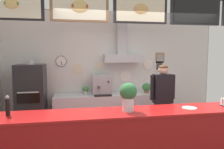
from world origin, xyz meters
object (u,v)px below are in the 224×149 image
Objects in this scene: potted_thyme at (147,87)px; pepper_grinder at (8,106)px; shop_worker at (162,102)px; espresso_machine at (102,85)px; condiment_plate at (189,108)px; potted_rosemary at (85,90)px; basil_vase at (128,96)px; pizza_oven at (32,101)px.

pepper_grinder reaches higher than potted_thyme.
shop_worker is 2.84m from pepper_grinder.
espresso_machine is 2.29× the size of condiment_plate.
condiment_plate is (1.44, -2.22, 0.04)m from potted_rosemary.
condiment_plate is at bearing -0.77° from basil_vase.
shop_worker is at bearing 87.54° from condiment_plate.
espresso_machine is 0.41m from potted_rosemary.
pizza_oven reaches higher than potted_thyme.
pizza_oven is at bearing 91.70° from pepper_grinder.
espresso_machine is (1.59, 0.17, 0.30)m from pizza_oven.
espresso_machine is at bearing -46.35° from shop_worker.
shop_worker is at bearing -37.09° from potted_rosemary.
potted_thyme is at bearing -1.63° from potted_rosemary.
potted_thyme is at bearing -94.33° from shop_worker.
potted_thyme is 1.15× the size of condiment_plate.
shop_worker is at bearing 47.25° from basil_vase.
basil_vase is at bearing -2.75° from pepper_grinder.
potted_thyme is 2.42m from basil_vase.
basil_vase is (-1.05, -2.17, 0.25)m from potted_thyme.
pepper_grinder is at bearing -88.30° from pizza_oven.
potted_thyme is (1.15, 0.01, -0.10)m from espresso_machine.
pizza_oven reaches higher than condiment_plate.
condiment_plate is (1.06, -2.18, -0.07)m from espresso_machine.
potted_rosemary is 1.53m from potted_thyme.
pizza_oven is 4.24× the size of basil_vase.
potted_rosemary is 2.43m from pepper_grinder.
espresso_machine is at bearing -7.19° from potted_rosemary.
basil_vase reaches higher than espresso_machine.
condiment_plate is at bearing -2.02° from pepper_grinder.
shop_worker reaches higher than basil_vase.
espresso_machine is at bearing -179.74° from potted_thyme.
shop_worker is 6.13× the size of pepper_grinder.
potted_thyme is at bearing 37.90° from pepper_grinder.
shop_worker is 7.77× the size of potted_rosemary.
pepper_grinder is at bearing -142.10° from potted_thyme.
potted_thyme is (2.74, 0.17, 0.20)m from pizza_oven.
pizza_oven is at bearing 142.85° from condiment_plate.
potted_thyme reaches higher than condiment_plate.
potted_rosemary is at bearing 178.37° from potted_thyme.
espresso_machine is 2.59m from pepper_grinder.
espresso_machine is 1.84× the size of pepper_grinder.
pizza_oven is at bearing 130.34° from basil_vase.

